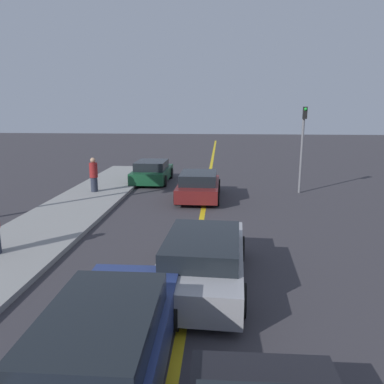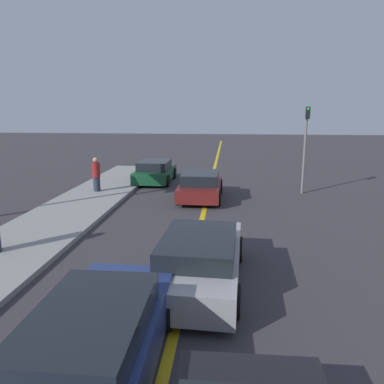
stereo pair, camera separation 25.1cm
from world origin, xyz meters
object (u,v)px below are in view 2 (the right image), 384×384
at_px(car_parked_left_lot, 200,186).
at_px(pedestrian_mid_group, 96,175).
at_px(car_far_distant, 199,259).
at_px(car_ahead_center, 95,344).
at_px(car_oncoming_far, 155,172).
at_px(traffic_light, 305,141).

xyz_separation_m(car_parked_left_lot, pedestrian_mid_group, (-4.98, 0.45, 0.35)).
bearing_deg(car_parked_left_lot, pedestrian_mid_group, 175.21).
bearing_deg(car_far_distant, car_ahead_center, -107.89).
bearing_deg(car_ahead_center, car_far_distant, 68.89).
distance_m(car_ahead_center, pedestrian_mid_group, 12.93).
distance_m(car_oncoming_far, pedestrian_mid_group, 3.91).
bearing_deg(traffic_light, car_far_distant, -113.02).
bearing_deg(traffic_light, pedestrian_mid_group, -173.53).
height_order(car_ahead_center, car_far_distant, car_ahead_center).
distance_m(car_ahead_center, car_far_distant, 3.64).
bearing_deg(car_far_distant, pedestrian_mid_group, 125.05).
distance_m(car_far_distant, car_parked_left_lot, 8.34).
bearing_deg(pedestrian_mid_group, car_ahead_center, -70.52).
height_order(car_far_distant, car_parked_left_lot, same).
relative_size(car_ahead_center, car_oncoming_far, 1.21).
height_order(car_ahead_center, traffic_light, traffic_light).
height_order(car_ahead_center, car_oncoming_far, car_ahead_center).
xyz_separation_m(car_far_distant, car_parked_left_lot, (-0.60, 8.32, -0.01)).
height_order(car_far_distant, traffic_light, traffic_light).
relative_size(car_parked_left_lot, traffic_light, 0.94).
xyz_separation_m(car_ahead_center, car_far_distant, (1.27, 3.41, -0.03)).
height_order(car_parked_left_lot, pedestrian_mid_group, pedestrian_mid_group).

